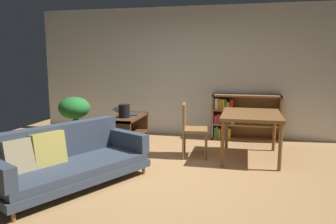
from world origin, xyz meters
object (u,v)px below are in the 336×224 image
at_px(open_laptop, 127,113).
at_px(dining_table, 251,118).
at_px(dining_chair_near, 191,126).
at_px(media_console, 130,134).
at_px(fabric_couch, 64,160).
at_px(desk_speaker, 124,111).
at_px(potted_floor_plant, 75,114).
at_px(bookshelf, 240,117).

relative_size(open_laptop, dining_table, 0.40).
height_order(open_laptop, dining_chair_near, dining_chair_near).
bearing_deg(media_console, fabric_couch, -99.26).
bearing_deg(media_console, dining_chair_near, -2.98).
xyz_separation_m(fabric_couch, dining_chair_near, (1.38, 1.64, 0.18)).
bearing_deg(fabric_couch, dining_chair_near, 49.94).
bearing_deg(dining_table, desk_speaker, -173.88).
bearing_deg(open_laptop, desk_speaker, -79.72).
xyz_separation_m(desk_speaker, potted_floor_plant, (-0.88, -0.09, -0.06)).
bearing_deg(dining_table, potted_floor_plant, -173.97).
distance_m(fabric_couch, media_console, 1.72).
distance_m(desk_speaker, dining_table, 2.12).
distance_m(fabric_couch, dining_chair_near, 2.15).
bearing_deg(bookshelf, dining_table, -81.45).
height_order(fabric_couch, bookshelf, bookshelf).
height_order(media_console, open_laptop, open_laptop).
bearing_deg(desk_speaker, dining_chair_near, 5.01).
bearing_deg(fabric_couch, bookshelf, 55.08).
height_order(desk_speaker, dining_table, desk_speaker).
relative_size(potted_floor_plant, bookshelf, 0.73).
height_order(potted_floor_plant, dining_chair_near, potted_floor_plant).
height_order(open_laptop, desk_speaker, desk_speaker).
bearing_deg(open_laptop, media_console, -57.88).
relative_size(potted_floor_plant, dining_chair_near, 1.09).
bearing_deg(potted_floor_plant, dining_table, 6.03).
distance_m(dining_table, bookshelf, 1.35).
distance_m(fabric_couch, bookshelf, 3.76).
bearing_deg(open_laptop, bookshelf, 32.53).
xyz_separation_m(open_laptop, desk_speaker, (0.05, -0.29, 0.08)).
distance_m(dining_chair_near, bookshelf, 1.64).
xyz_separation_m(desk_speaker, dining_table, (2.11, 0.23, -0.07)).
xyz_separation_m(open_laptop, dining_table, (2.16, -0.07, 0.01)).
relative_size(dining_table, bookshelf, 0.90).
bearing_deg(desk_speaker, open_laptop, 100.28).
distance_m(open_laptop, desk_speaker, 0.31).
xyz_separation_m(media_console, dining_chair_near, (1.10, -0.06, 0.20)).
distance_m(desk_speaker, potted_floor_plant, 0.89).
relative_size(desk_speaker, bookshelf, 0.17).
bearing_deg(potted_floor_plant, open_laptop, 24.74).
bearing_deg(desk_speaker, media_console, 78.56).
distance_m(fabric_couch, open_laptop, 1.87).
xyz_separation_m(open_laptop, bookshelf, (1.96, 1.25, -0.22)).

